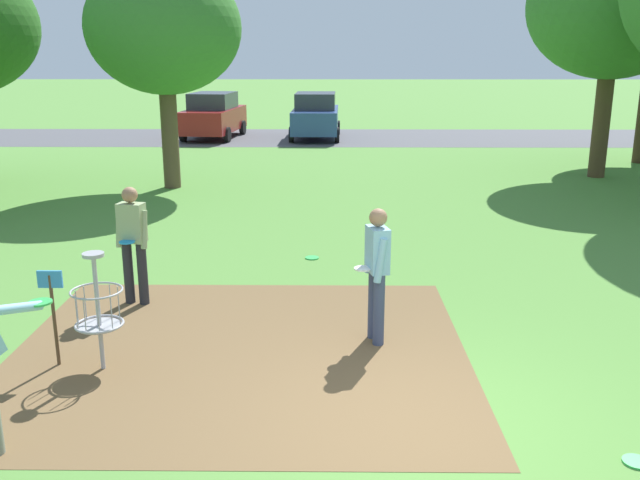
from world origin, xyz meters
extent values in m
plane|color=#518438|center=(0.00, 0.00, 0.00)|extent=(160.00, 160.00, 0.00)
cube|color=brown|center=(-1.93, 1.74, 0.00)|extent=(5.50, 4.90, 0.01)
cylinder|color=#9E9EA3|center=(-3.44, 1.28, 0.68)|extent=(0.05, 0.05, 1.35)
cylinder|color=#9E9EA3|center=(-3.44, 1.28, 1.37)|extent=(0.24, 0.24, 0.04)
torus|color=#9E9EA3|center=(-3.44, 1.28, 0.95)|extent=(0.58, 0.58, 0.02)
torus|color=#9E9EA3|center=(-3.44, 1.28, 0.55)|extent=(0.55, 0.55, 0.03)
cylinder|color=#9E9EA3|center=(-3.44, 1.28, 0.53)|extent=(0.48, 0.48, 0.02)
cylinder|color=gray|center=(-3.20, 1.28, 0.75)|extent=(0.01, 0.01, 0.40)
cylinder|color=gray|center=(-3.25, 1.42, 0.75)|extent=(0.01, 0.01, 0.40)
cylinder|color=gray|center=(-3.36, 1.51, 0.75)|extent=(0.01, 0.01, 0.40)
cylinder|color=gray|center=(-3.51, 1.51, 0.75)|extent=(0.01, 0.01, 0.40)
cylinder|color=gray|center=(-3.63, 1.42, 0.75)|extent=(0.01, 0.01, 0.40)
cylinder|color=gray|center=(-3.68, 1.28, 0.75)|extent=(0.01, 0.01, 0.40)
cylinder|color=gray|center=(-3.63, 1.14, 0.75)|extent=(0.01, 0.01, 0.40)
cylinder|color=gray|center=(-3.51, 1.05, 0.75)|extent=(0.01, 0.01, 0.40)
cylinder|color=gray|center=(-3.36, 1.05, 0.75)|extent=(0.01, 0.01, 0.40)
cylinder|color=gray|center=(-3.25, 1.14, 0.75)|extent=(0.01, 0.01, 0.40)
cylinder|color=#4C3823|center=(-3.99, 1.38, 0.55)|extent=(0.04, 0.04, 1.10)
cube|color=#3384C6|center=(-3.99, 1.38, 1.05)|extent=(0.28, 0.03, 0.20)
cylinder|color=#84B7D1|center=(-3.67, -0.22, 1.32)|extent=(0.38, 0.55, 0.21)
cylinder|color=green|center=(-3.52, 0.02, 1.29)|extent=(0.22, 0.22, 0.02)
cylinder|color=#232328|center=(-3.50, 3.38, 0.46)|extent=(0.14, 0.14, 0.92)
cylinder|color=#232328|center=(-3.72, 3.42, 0.46)|extent=(0.14, 0.14, 0.92)
cube|color=#93A875|center=(-3.61, 3.40, 1.20)|extent=(0.40, 0.29, 0.56)
sphere|color=#9E7051|center=(-3.61, 3.40, 1.60)|extent=(0.22, 0.22, 0.22)
cylinder|color=#93A875|center=(-3.43, 3.34, 1.12)|extent=(0.12, 0.18, 0.55)
cylinder|color=#93A875|center=(-3.80, 3.42, 1.12)|extent=(0.12, 0.18, 0.55)
cylinder|color=#1E93DB|center=(-3.64, 3.22, 0.97)|extent=(0.22, 0.22, 0.02)
cylinder|color=#384260|center=(-0.23, 1.99, 0.46)|extent=(0.14, 0.14, 0.92)
cylinder|color=#384260|center=(-0.28, 2.21, 0.46)|extent=(0.14, 0.14, 0.92)
cube|color=#84B7D1|center=(-0.25, 2.10, 1.20)|extent=(0.30, 0.40, 0.56)
sphere|color=#9E7051|center=(-0.25, 2.10, 1.60)|extent=(0.22, 0.22, 0.22)
cylinder|color=#84B7D1|center=(-0.23, 1.91, 1.12)|extent=(0.18, 0.13, 0.55)
cylinder|color=#84B7D1|center=(-0.31, 2.28, 1.12)|extent=(0.18, 0.13, 0.55)
cylinder|color=white|center=(-0.43, 2.06, 0.97)|extent=(0.22, 0.22, 0.02)
cylinder|color=green|center=(1.89, -0.54, 0.01)|extent=(0.24, 0.24, 0.02)
cylinder|color=green|center=(-1.13, 5.64, 0.01)|extent=(0.24, 0.24, 0.02)
cylinder|color=brown|center=(-4.98, 12.07, 1.30)|extent=(0.44, 0.44, 2.61)
ellipsoid|color=#38752D|center=(-4.98, 12.07, 4.07)|extent=(3.89, 3.89, 3.31)
cylinder|color=#4C3823|center=(6.88, 13.77, 1.48)|extent=(0.47, 0.47, 2.96)
ellipsoid|color=#38752D|center=(6.88, 13.77, 4.70)|extent=(4.63, 4.63, 3.93)
cube|color=#4C4C51|center=(0.00, 22.84, 0.00)|extent=(36.00, 6.00, 0.01)
cube|color=maroon|center=(-5.54, 22.63, 0.75)|extent=(2.27, 4.38, 0.90)
cube|color=#2D333D|center=(-5.54, 22.63, 1.52)|extent=(1.82, 2.35, 0.64)
cylinder|color=black|center=(-6.29, 24.02, 0.30)|extent=(0.25, 0.62, 0.60)
cylinder|color=black|center=(-4.50, 23.82, 0.30)|extent=(0.25, 0.62, 0.60)
cylinder|color=black|center=(-6.59, 21.44, 0.30)|extent=(0.25, 0.62, 0.60)
cylinder|color=black|center=(-4.80, 21.23, 0.30)|extent=(0.25, 0.62, 0.60)
cube|color=#2D4784|center=(-1.35, 22.57, 0.75)|extent=(1.90, 4.24, 0.90)
cube|color=#2D333D|center=(-1.35, 22.57, 1.52)|extent=(1.64, 2.22, 0.64)
cylinder|color=black|center=(-2.21, 23.89, 0.30)|extent=(0.20, 0.60, 0.60)
cylinder|color=black|center=(-0.42, 23.85, 0.30)|extent=(0.20, 0.60, 0.60)
cylinder|color=black|center=(-2.28, 21.29, 0.30)|extent=(0.20, 0.60, 0.60)
cylinder|color=black|center=(-0.48, 21.25, 0.30)|extent=(0.20, 0.60, 0.60)
camera|label=1|loc=(-0.87, -5.95, 3.55)|focal=38.73mm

